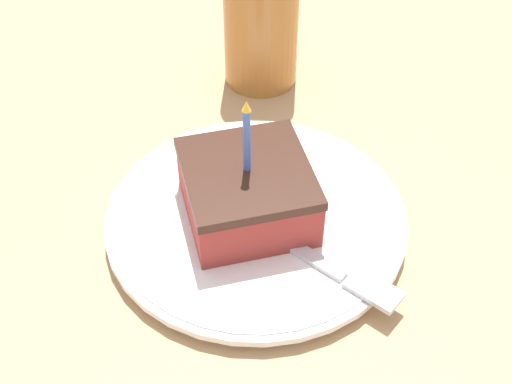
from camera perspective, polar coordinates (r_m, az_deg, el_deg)
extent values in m
cube|color=tan|center=(0.66, 0.46, -3.27)|extent=(2.40, 2.40, 0.04)
cylinder|color=white|center=(0.63, 0.00, -2.25)|extent=(0.25, 0.25, 0.02)
cylinder|color=white|center=(0.63, 0.00, -2.04)|extent=(0.27, 0.27, 0.01)
cube|color=#99332D|center=(0.61, -0.69, -0.28)|extent=(0.10, 0.11, 0.04)
cube|color=#381E14|center=(0.59, -0.71, 1.54)|extent=(0.11, 0.11, 0.01)
cylinder|color=#4C72E0|center=(0.57, -0.74, 4.11)|extent=(0.01, 0.01, 0.06)
cone|color=yellow|center=(0.55, -0.78, 6.89)|extent=(0.01, 0.01, 0.01)
cube|color=silver|center=(0.61, 1.86, -3.33)|extent=(0.10, 0.12, 0.00)
cube|color=silver|center=(0.58, 9.40, -7.74)|extent=(0.05, 0.05, 0.00)
cylinder|color=#B27233|center=(0.77, 0.41, 14.08)|extent=(0.08, 0.08, 0.16)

